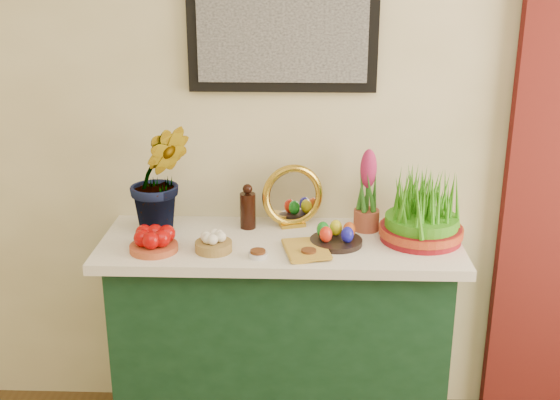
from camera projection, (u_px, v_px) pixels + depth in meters
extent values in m
cube|color=#F6EBB9|center=(308.00, 111.00, 2.82)|extent=(4.00, 0.04, 2.70)
cube|color=black|center=(283.00, 22.00, 2.69)|extent=(0.74, 0.03, 0.54)
cube|color=#A5A5A5|center=(282.00, 22.00, 2.67)|extent=(0.66, 0.01, 0.46)
cube|color=#163D25|center=(280.00, 343.00, 2.90)|extent=(1.30, 0.45, 0.85)
cube|color=white|center=(280.00, 244.00, 2.75)|extent=(1.40, 0.55, 0.04)
imported|color=#29661D|center=(159.00, 161.00, 2.73)|extent=(0.35, 0.32, 0.58)
cylinder|color=#B04D2A|center=(154.00, 248.00, 2.63)|extent=(0.21, 0.21, 0.03)
cylinder|color=olive|center=(214.00, 246.00, 2.63)|extent=(0.16, 0.16, 0.04)
cylinder|color=black|center=(248.00, 211.00, 2.84)|extent=(0.06, 0.06, 0.15)
sphere|color=black|center=(247.00, 189.00, 2.81)|extent=(0.04, 0.04, 0.04)
cube|color=gold|center=(292.00, 225.00, 2.87)|extent=(0.11, 0.08, 0.02)
torus|color=gold|center=(293.00, 196.00, 2.85)|extent=(0.26, 0.13, 0.26)
cylinder|color=silver|center=(293.00, 196.00, 2.84)|extent=(0.19, 0.09, 0.19)
imported|color=gold|center=(286.00, 250.00, 2.60)|extent=(0.18, 0.23, 0.03)
cylinder|color=silver|center=(258.00, 255.00, 2.58)|extent=(0.07, 0.07, 0.02)
cylinder|color=#592D14|center=(258.00, 251.00, 2.57)|extent=(0.06, 0.06, 0.01)
cylinder|color=silver|center=(309.00, 254.00, 2.58)|extent=(0.07, 0.07, 0.02)
cylinder|color=#592D14|center=(309.00, 251.00, 2.58)|extent=(0.06, 0.06, 0.01)
cylinder|color=black|center=(336.00, 242.00, 2.69)|extent=(0.26, 0.26, 0.02)
ellipsoid|color=red|center=(326.00, 234.00, 2.65)|extent=(0.05, 0.05, 0.06)
ellipsoid|color=#1918AD|center=(347.00, 235.00, 2.65)|extent=(0.05, 0.05, 0.06)
ellipsoid|color=yellow|center=(336.00, 228.00, 2.72)|extent=(0.05, 0.05, 0.06)
ellipsoid|color=#188520|center=(323.00, 229.00, 2.70)|extent=(0.05, 0.05, 0.06)
ellipsoid|color=#C44B17|center=(349.00, 230.00, 2.70)|extent=(0.05, 0.05, 0.06)
cylinder|color=#9C4832|center=(366.00, 220.00, 2.83)|extent=(0.10, 0.10, 0.08)
ellipsoid|color=#C42767|center=(369.00, 169.00, 2.76)|extent=(0.07, 0.07, 0.16)
cylinder|color=maroon|center=(421.00, 233.00, 2.73)|extent=(0.31, 0.31, 0.06)
cylinder|color=maroon|center=(421.00, 230.00, 2.73)|extent=(0.33, 0.33, 0.03)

